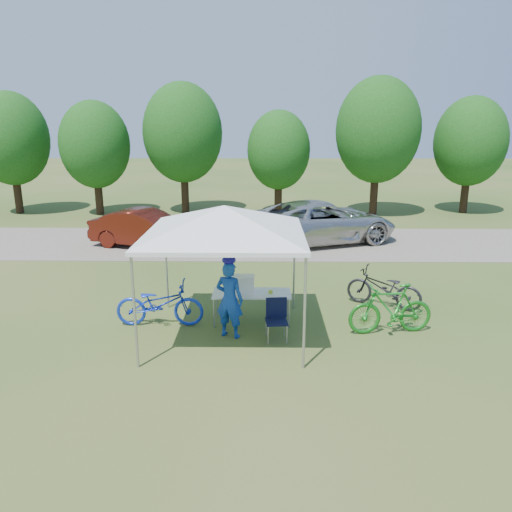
{
  "coord_description": "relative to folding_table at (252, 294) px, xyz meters",
  "views": [
    {
      "loc": [
        0.76,
        -9.7,
        4.35
      ],
      "look_at": [
        0.6,
        2.0,
        1.15
      ],
      "focal_mm": 35.0,
      "sensor_mm": 36.0,
      "label": 1
    }
  ],
  "objects": [
    {
      "name": "gravel_strip",
      "position": [
        -0.52,
        7.39,
        -0.65
      ],
      "size": [
        24.0,
        5.0,
        0.02
      ],
      "primitive_type": "cube",
      "color": "gray",
      "rests_on": "ground"
    },
    {
      "name": "treeline",
      "position": [
        -0.82,
        13.44,
        2.88
      ],
      "size": [
        24.89,
        4.28,
        6.3
      ],
      "color": "#382314",
      "rests_on": "ground"
    },
    {
      "name": "bike_blue",
      "position": [
        -2.0,
        -0.18,
        -0.16
      ],
      "size": [
        1.9,
        0.68,
        1.0
      ],
      "primitive_type": "imported",
      "rotation": [
        0.0,
        0.0,
        1.58
      ],
      "color": "#1634C3",
      "rests_on": "ground"
    },
    {
      "name": "minivan",
      "position": [
        2.37,
        7.5,
        0.13
      ],
      "size": [
        6.07,
        4.37,
        1.53
      ],
      "primitive_type": "imported",
      "rotation": [
        0.0,
        0.0,
        1.94
      ],
      "color": "beige",
      "rests_on": "gravel_strip"
    },
    {
      "name": "cooler",
      "position": [
        -0.2,
        0.0,
        0.24
      ],
      "size": [
        0.52,
        0.36,
        0.38
      ],
      "color": "white",
      "rests_on": "folding_table"
    },
    {
      "name": "sedan",
      "position": [
        -3.85,
        6.75,
        0.02
      ],
      "size": [
        4.2,
        2.55,
        1.31
      ],
      "primitive_type": "imported",
      "rotation": [
        0.0,
        0.0,
        1.25
      ],
      "color": "#54170E",
      "rests_on": "gravel_strip"
    },
    {
      "name": "cyclist",
      "position": [
        -0.44,
        -0.74,
        0.15
      ],
      "size": [
        0.69,
        0.57,
        1.61
      ],
      "primitive_type": "imported",
      "rotation": [
        0.0,
        0.0,
        2.78
      ],
      "color": "#133B9C",
      "rests_on": "ground"
    },
    {
      "name": "ground",
      "position": [
        -0.52,
        -0.61,
        -0.66
      ],
      "size": [
        100.0,
        100.0,
        0.0
      ],
      "primitive_type": "plane",
      "color": "#2D5119",
      "rests_on": "ground"
    },
    {
      "name": "folding_table",
      "position": [
        0.0,
        0.0,
        0.0
      ],
      "size": [
        1.71,
        0.71,
        0.7
      ],
      "color": "white",
      "rests_on": "ground"
    },
    {
      "name": "bike_green",
      "position": [
        2.91,
        -0.52,
        -0.12
      ],
      "size": [
        1.85,
        0.74,
        1.08
      ],
      "primitive_type": "imported",
      "rotation": [
        0.0,
        0.0,
        -1.44
      ],
      "color": "#1B7C21",
      "rests_on": "ground"
    },
    {
      "name": "ice_cream_cup",
      "position": [
        0.41,
        -0.05,
        0.08
      ],
      "size": [
        0.09,
        0.09,
        0.07
      ],
      "primitive_type": "cylinder",
      "color": "#C6D933",
      "rests_on": "folding_table"
    },
    {
      "name": "bike_dark",
      "position": [
        3.13,
        0.99,
        -0.18
      ],
      "size": [
        1.89,
        1.41,
        0.95
      ],
      "primitive_type": "imported",
      "rotation": [
        0.0,
        0.0,
        -2.07
      ],
      "color": "black",
      "rests_on": "ground"
    },
    {
      "name": "canopy",
      "position": [
        -0.52,
        -0.61,
        1.99
      ],
      "size": [
        4.53,
        4.53,
        3.0
      ],
      "color": "#A5A5AA",
      "rests_on": "ground"
    },
    {
      "name": "folding_chair",
      "position": [
        0.52,
        -0.81,
        -0.16
      ],
      "size": [
        0.47,
        0.48,
        0.84
      ],
      "rotation": [
        0.0,
        0.0,
        0.09
      ],
      "color": "black",
      "rests_on": "ground"
    }
  ]
}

